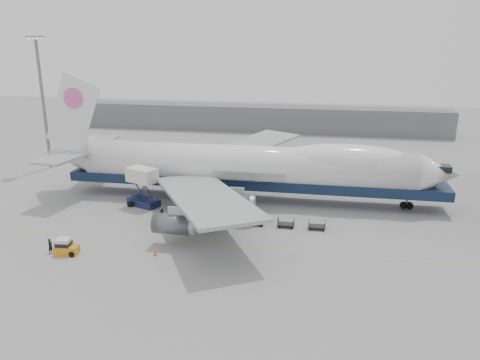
% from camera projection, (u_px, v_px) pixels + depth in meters
% --- Properties ---
extents(ground, '(260.00, 260.00, 0.00)m').
position_uv_depth(ground, '(231.00, 227.00, 64.67)').
color(ground, gray).
rests_on(ground, ground).
extents(apron_line, '(60.00, 0.15, 0.01)m').
position_uv_depth(apron_line, '(221.00, 246.00, 59.03)').
color(apron_line, gold).
rests_on(apron_line, ground).
extents(hangar, '(110.00, 8.00, 7.00)m').
position_uv_depth(hangar, '(245.00, 118.00, 131.21)').
color(hangar, slate).
rests_on(hangar, ground).
extents(floodlight_mast, '(2.40, 2.40, 25.43)m').
position_uv_depth(floodlight_mast, '(42.00, 96.00, 90.31)').
color(floodlight_mast, slate).
rests_on(floodlight_mast, ground).
extents(airliner, '(67.00, 55.30, 19.98)m').
position_uv_depth(airliner, '(250.00, 166.00, 74.20)').
color(airliner, white).
rests_on(airliner, ground).
extents(catering_truck, '(5.53, 4.68, 6.10)m').
position_uv_depth(catering_truck, '(143.00, 185.00, 72.04)').
color(catering_truck, '#19204B').
rests_on(catering_truck, ground).
extents(baggage_tug, '(2.86, 1.72, 2.00)m').
position_uv_depth(baggage_tug, '(66.00, 247.00, 56.51)').
color(baggage_tug, orange).
rests_on(baggage_tug, ground).
extents(ground_worker, '(0.51, 0.73, 1.91)m').
position_uv_depth(ground_worker, '(50.00, 246.00, 56.64)').
color(ground_worker, black).
rests_on(ground_worker, ground).
extents(traffic_cone, '(0.43, 0.43, 0.63)m').
position_uv_depth(traffic_cone, '(155.00, 253.00, 56.26)').
color(traffic_cone, '#FF430D').
rests_on(traffic_cone, ground).
extents(dolly_0, '(2.30, 1.35, 1.30)m').
position_uv_depth(dolly_0, '(169.00, 215.00, 67.53)').
color(dolly_0, '#2D2D30').
rests_on(dolly_0, ground).
extents(dolly_1, '(2.30, 1.35, 1.30)m').
position_uv_depth(dolly_1, '(197.00, 217.00, 66.80)').
color(dolly_1, '#2D2D30').
rests_on(dolly_1, ground).
extents(dolly_2, '(2.30, 1.35, 1.30)m').
position_uv_depth(dolly_2, '(226.00, 219.00, 66.07)').
color(dolly_2, '#2D2D30').
rests_on(dolly_2, ground).
extents(dolly_3, '(2.30, 1.35, 1.30)m').
position_uv_depth(dolly_3, '(256.00, 221.00, 65.34)').
color(dolly_3, '#2D2D30').
rests_on(dolly_3, ground).
extents(dolly_4, '(2.30, 1.35, 1.30)m').
position_uv_depth(dolly_4, '(286.00, 224.00, 64.61)').
color(dolly_4, '#2D2D30').
rests_on(dolly_4, ground).
extents(dolly_5, '(2.30, 1.35, 1.30)m').
position_uv_depth(dolly_5, '(317.00, 226.00, 63.88)').
color(dolly_5, '#2D2D30').
rests_on(dolly_5, ground).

